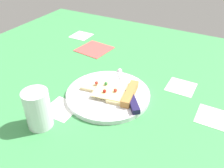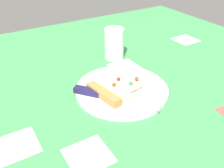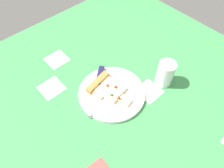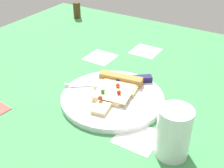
% 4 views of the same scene
% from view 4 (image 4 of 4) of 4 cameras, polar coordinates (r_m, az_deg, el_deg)
% --- Properties ---
extents(ground_plane, '(1.33, 1.33, 0.03)m').
position_cam_4_polar(ground_plane, '(0.75, -2.27, -6.31)').
color(ground_plane, '#3D8C4C').
rests_on(ground_plane, ground).
extents(plate, '(0.27, 0.27, 0.01)m').
position_cam_4_polar(plate, '(0.77, -0.09, -2.67)').
color(plate, silver).
rests_on(plate, ground_plane).
extents(pizza_slice, '(0.13, 0.18, 0.02)m').
position_cam_4_polar(pizza_slice, '(0.79, 0.60, -0.76)').
color(pizza_slice, beige).
rests_on(pizza_slice, plate).
extents(knife, '(0.20, 0.17, 0.02)m').
position_cam_4_polar(knife, '(0.82, 1.07, 0.57)').
color(knife, silver).
rests_on(knife, plate).
extents(drinking_glass, '(0.07, 0.07, 0.11)m').
position_cam_4_polar(drinking_glass, '(0.61, 11.69, -9.08)').
color(drinking_glass, white).
rests_on(drinking_glass, ground_plane).
extents(pepper_shaker, '(0.03, 0.03, 0.07)m').
position_cam_4_polar(pepper_shaker, '(1.35, -6.73, 13.85)').
color(pepper_shaker, '#4C2D19').
rests_on(pepper_shaker, ground_plane).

